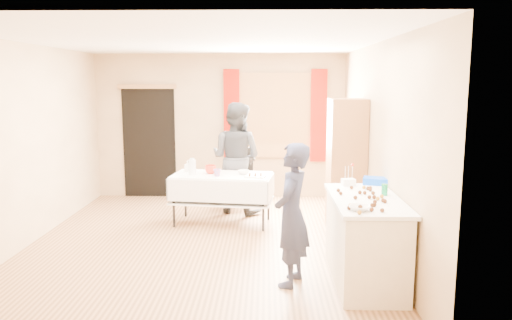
{
  "coord_description": "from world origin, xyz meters",
  "views": [
    {
      "loc": [
        0.84,
        -6.29,
        2.12
      ],
      "look_at": [
        0.71,
        0.0,
        1.12
      ],
      "focal_mm": 35.0,
      "sensor_mm": 36.0,
      "label": 1
    }
  ],
  "objects_px": {
    "cabinet": "(346,164)",
    "party_table": "(222,194)",
    "counter": "(365,240)",
    "chair": "(239,189)",
    "woman": "(236,158)",
    "girl": "(292,215)"
  },
  "relations": [
    {
      "from": "cabinet",
      "to": "party_table",
      "type": "relative_size",
      "value": 1.2
    },
    {
      "from": "counter",
      "to": "chair",
      "type": "bearing_deg",
      "value": 115.38
    },
    {
      "from": "chair",
      "to": "woman",
      "type": "relative_size",
      "value": 0.56
    },
    {
      "from": "cabinet",
      "to": "girl",
      "type": "relative_size",
      "value": 1.25
    },
    {
      "from": "party_table",
      "to": "woman",
      "type": "bearing_deg",
      "value": 82.94
    },
    {
      "from": "cabinet",
      "to": "party_table",
      "type": "distance_m",
      "value": 1.88
    },
    {
      "from": "girl",
      "to": "woman",
      "type": "bearing_deg",
      "value": -147.46
    },
    {
      "from": "party_table",
      "to": "woman",
      "type": "distance_m",
      "value": 0.82
    },
    {
      "from": "party_table",
      "to": "woman",
      "type": "height_order",
      "value": "woman"
    },
    {
      "from": "counter",
      "to": "party_table",
      "type": "distance_m",
      "value": 2.73
    },
    {
      "from": "cabinet",
      "to": "woman",
      "type": "relative_size",
      "value": 1.05
    },
    {
      "from": "counter",
      "to": "chair",
      "type": "height_order",
      "value": "chair"
    },
    {
      "from": "chair",
      "to": "woman",
      "type": "bearing_deg",
      "value": -80.94
    },
    {
      "from": "counter",
      "to": "woman",
      "type": "relative_size",
      "value": 0.83
    },
    {
      "from": "cabinet",
      "to": "chair",
      "type": "bearing_deg",
      "value": 142.95
    },
    {
      "from": "cabinet",
      "to": "counter",
      "type": "height_order",
      "value": "cabinet"
    },
    {
      "from": "chair",
      "to": "woman",
      "type": "height_order",
      "value": "woman"
    },
    {
      "from": "chair",
      "to": "girl",
      "type": "xyz_separation_m",
      "value": [
        0.73,
        -3.28,
        0.45
      ]
    },
    {
      "from": "counter",
      "to": "cabinet",
      "type": "bearing_deg",
      "value": 87.09
    },
    {
      "from": "cabinet",
      "to": "girl",
      "type": "distance_m",
      "value": 2.26
    },
    {
      "from": "counter",
      "to": "party_table",
      "type": "xyz_separation_m",
      "value": [
        -1.7,
        2.14,
        -0.01
      ]
    },
    {
      "from": "counter",
      "to": "party_table",
      "type": "height_order",
      "value": "counter"
    }
  ]
}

